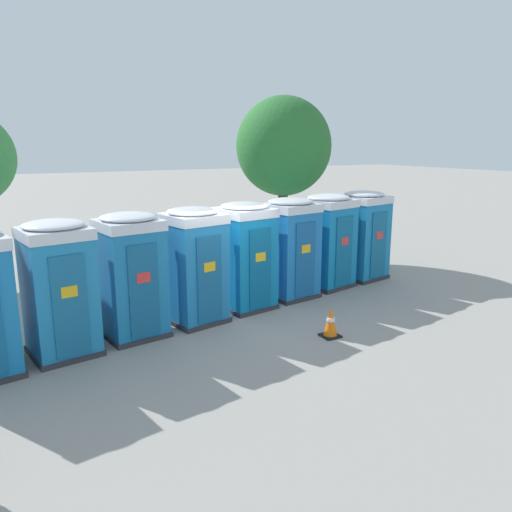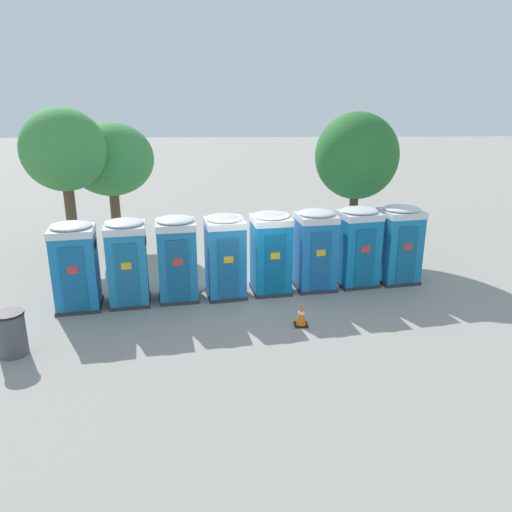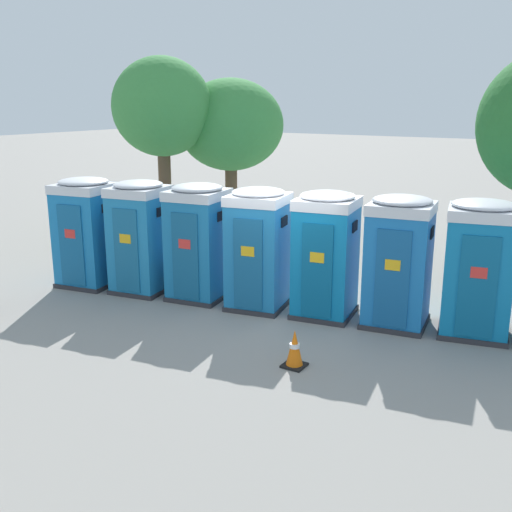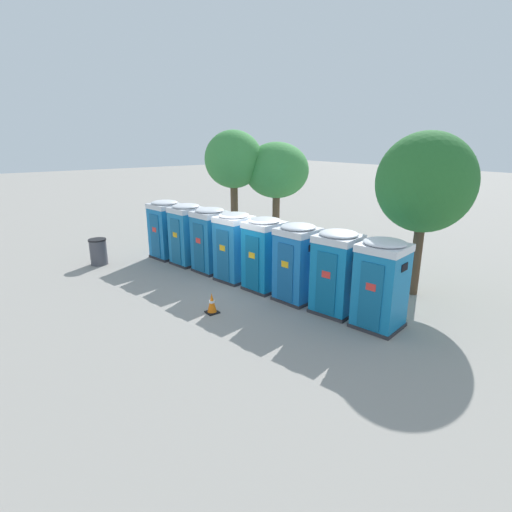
# 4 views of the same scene
# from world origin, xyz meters

# --- Properties ---
(ground_plane) EXTENTS (120.00, 120.00, 0.00)m
(ground_plane) POSITION_xyz_m (0.00, 0.00, 0.00)
(ground_plane) COLOR gray
(portapotty_0) EXTENTS (1.42, 1.39, 2.54)m
(portapotty_0) POSITION_xyz_m (-4.95, -0.83, 1.28)
(portapotty_0) COLOR #2D2D33
(portapotty_0) RESTS_ON ground
(portapotty_1) EXTENTS (1.33, 1.37, 2.54)m
(portapotty_1) POSITION_xyz_m (-3.54, -0.54, 1.28)
(portapotty_1) COLOR #2D2D33
(portapotty_1) RESTS_ON ground
(portapotty_2) EXTENTS (1.33, 1.36, 2.54)m
(portapotty_2) POSITION_xyz_m (-2.14, -0.25, 1.28)
(portapotty_2) COLOR #2D2D33
(portapotty_2) RESTS_ON ground
(portapotty_3) EXTENTS (1.36, 1.40, 2.54)m
(portapotty_3) POSITION_xyz_m (-0.71, -0.08, 1.28)
(portapotty_3) COLOR #2D2D33
(portapotty_3) RESTS_ON ground
(portapotty_4) EXTENTS (1.33, 1.36, 2.54)m
(portapotty_4) POSITION_xyz_m (0.69, 0.21, 1.28)
(portapotty_4) COLOR #2D2D33
(portapotty_4) RESTS_ON ground
(portapotty_5) EXTENTS (1.35, 1.36, 2.54)m
(portapotty_5) POSITION_xyz_m (2.10, 0.46, 1.28)
(portapotty_5) COLOR #2D2D33
(portapotty_5) RESTS_ON ground
(portapotty_6) EXTENTS (1.45, 1.43, 2.54)m
(portapotty_6) POSITION_xyz_m (3.50, 0.76, 1.28)
(portapotty_6) COLOR #2D2D33
(portapotty_6) RESTS_ON ground
(street_tree_1) EXTENTS (2.97, 2.97, 5.52)m
(street_tree_1) POSITION_xyz_m (-6.44, 3.77, 4.01)
(street_tree_1) COLOR brown
(street_tree_1) RESTS_ON ground
(street_tree_2) EXTENTS (3.35, 3.35, 4.93)m
(street_tree_2) POSITION_xyz_m (-5.29, 5.69, 3.46)
(street_tree_2) COLOR brown
(street_tree_2) RESTS_ON ground
(traffic_cone) EXTENTS (0.36, 0.36, 0.64)m
(traffic_cone) POSITION_xyz_m (1.34, -2.28, 0.31)
(traffic_cone) COLOR black
(traffic_cone) RESTS_ON ground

